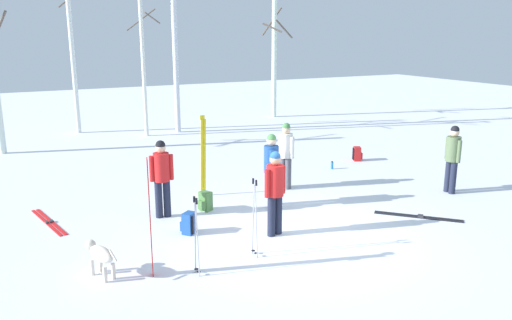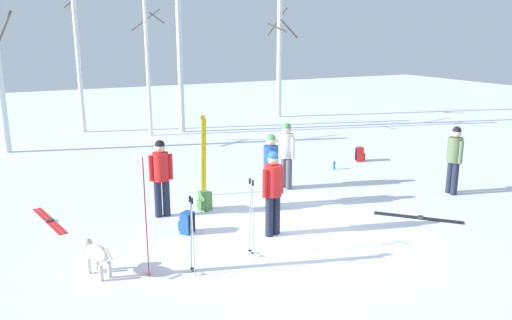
{
  "view_description": "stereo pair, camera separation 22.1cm",
  "coord_description": "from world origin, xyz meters",
  "views": [
    {
      "loc": [
        -5.0,
        -7.99,
        3.94
      ],
      "look_at": [
        0.36,
        2.44,
        1.0
      ],
      "focal_mm": 35.83,
      "sensor_mm": 36.0,
      "label": 1
    },
    {
      "loc": [
        -4.81,
        -8.09,
        3.94
      ],
      "look_at": [
        0.36,
        2.44,
        1.0
      ],
      "focal_mm": 35.83,
      "sensor_mm": 36.0,
      "label": 2
    }
  ],
  "objects": [
    {
      "name": "ski_poles_1",
      "position": [
        -2.29,
        -0.57,
        0.73
      ],
      "size": [
        0.07,
        0.2,
        1.36
      ],
      "color": "#B2B2BC",
      "rests_on": "ground_plane"
    },
    {
      "name": "ski_poles_0",
      "position": [
        -1.1,
        -0.35,
        0.77
      ],
      "size": [
        0.07,
        0.22,
        1.44
      ],
      "color": "#B2B2BC",
      "rests_on": "ground_plane"
    },
    {
      "name": "person_0",
      "position": [
        -1.97,
        2.35,
        0.98
      ],
      "size": [
        0.52,
        0.34,
        1.72
      ],
      "color": "#1E2338",
      "rests_on": "ground_plane"
    },
    {
      "name": "ski_pair_planted_1",
      "position": [
        -2.98,
        -0.32,
        1.01
      ],
      "size": [
        0.07,
        0.23,
        2.03
      ],
      "color": "red",
      "rests_on": "ground_plane"
    },
    {
      "name": "person_3",
      "position": [
        1.51,
        2.98,
        0.98
      ],
      "size": [
        0.34,
        0.5,
        1.72
      ],
      "color": "#4C4C56",
      "rests_on": "ground_plane"
    },
    {
      "name": "backpack_1",
      "position": [
        5.0,
        4.46,
        0.21
      ],
      "size": [
        0.34,
        0.32,
        0.44
      ],
      "color": "red",
      "rests_on": "ground_plane"
    },
    {
      "name": "dog",
      "position": [
        -3.73,
        0.09,
        0.39
      ],
      "size": [
        0.42,
        0.86,
        0.57
      ],
      "color": "beige",
      "rests_on": "ground_plane"
    },
    {
      "name": "person_4",
      "position": [
        4.99,
        0.74,
        0.98
      ],
      "size": [
        0.34,
        0.52,
        1.72
      ],
      "color": "#1E2338",
      "rests_on": "ground_plane"
    },
    {
      "name": "birch_tree_1",
      "position": [
        -2.09,
        13.3,
        3.49
      ],
      "size": [
        1.14,
        1.15,
        6.88
      ],
      "color": "silver",
      "rests_on": "ground_plane"
    },
    {
      "name": "ground_plane",
      "position": [
        0.0,
        0.0,
        0.0
      ],
      "size": [
        60.0,
        60.0,
        0.0
      ],
      "primitive_type": "plane",
      "color": "white"
    },
    {
      "name": "ski_pair_planted_0",
      "position": [
        -0.61,
        3.35,
        1.0
      ],
      "size": [
        0.18,
        0.02,
        2.01
      ],
      "color": "yellow",
      "rests_on": "ground_plane"
    },
    {
      "name": "birch_tree_2",
      "position": [
        0.21,
        11.42,
        3.73
      ],
      "size": [
        1.28,
        1.43,
        7.09
      ],
      "color": "white",
      "rests_on": "ground_plane"
    },
    {
      "name": "person_2",
      "position": [
        -0.29,
        0.34,
        0.98
      ],
      "size": [
        0.51,
        0.34,
        1.72
      ],
      "color": "#1E2338",
      "rests_on": "ground_plane"
    },
    {
      "name": "water_bottle_0",
      "position": [
        3.7,
        3.98,
        0.11
      ],
      "size": [
        0.07,
        0.07,
        0.23
      ],
      "color": "#1E72BF",
      "rests_on": "ground_plane"
    },
    {
      "name": "birch_tree_3",
      "position": [
        1.51,
        11.6,
        4.06
      ],
      "size": [
        1.55,
        1.93,
        7.78
      ],
      "color": "silver",
      "rests_on": "ground_plane"
    },
    {
      "name": "person_1",
      "position": [
        0.47,
        1.89,
        0.98
      ],
      "size": [
        0.34,
        0.47,
        1.72
      ],
      "color": "#4C4C56",
      "rests_on": "ground_plane"
    },
    {
      "name": "ski_pair_lying_1",
      "position": [
        -4.25,
        3.15,
        0.01
      ],
      "size": [
        0.55,
        1.92,
        0.05
      ],
      "color": "red",
      "rests_on": "ground_plane"
    },
    {
      "name": "ski_pair_lying_0",
      "position": [
        3.0,
        -0.23,
        0.01
      ],
      "size": [
        1.43,
        1.47,
        0.05
      ],
      "color": "black",
      "rests_on": "ground_plane"
    },
    {
      "name": "birch_tree_4",
      "position": [
        6.87,
        13.2,
        3.45
      ],
      "size": [
        1.44,
        1.41,
        6.69
      ],
      "color": "silver",
      "rests_on": "ground_plane"
    },
    {
      "name": "backpack_2",
      "position": [
        -1.8,
        1.19,
        0.21
      ],
      "size": [
        0.34,
        0.34,
        0.44
      ],
      "color": "#1E4C99",
      "rests_on": "ground_plane"
    },
    {
      "name": "backpack_0",
      "position": [
        -0.99,
        2.31,
        0.21
      ],
      "size": [
        0.34,
        0.32,
        0.44
      ],
      "color": "#4C7F3F",
      "rests_on": "ground_plane"
    }
  ]
}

